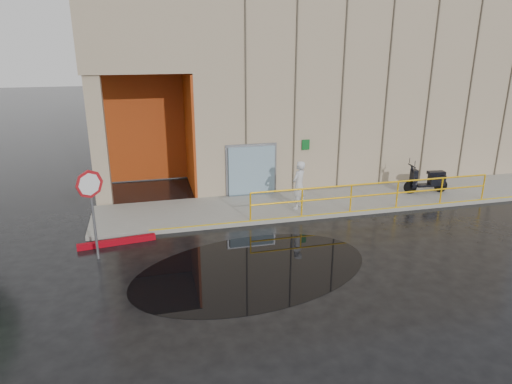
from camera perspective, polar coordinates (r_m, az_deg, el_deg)
The scene contains 9 objects.
ground at distance 13.50m, azimuth 4.50°, elevation -8.74°, with size 120.00×120.00×0.00m, color black.
sidewalk at distance 18.74m, azimuth 11.84°, elevation -0.94°, with size 20.00×3.00×0.15m, color gray.
building at distance 24.19m, azimuth 8.20°, elevation 13.57°, with size 20.00×10.17×8.00m.
guardrail at distance 17.53m, azimuth 14.58°, elevation -0.41°, with size 9.56×0.06×1.03m.
person at distance 16.98m, azimuth 5.37°, elevation 0.87°, with size 0.66×0.44×1.82m, color silver.
scooter at distance 20.01m, azimuth 20.67°, elevation 2.20°, with size 1.90×0.79×1.45m.
stop_sign at distance 13.69m, azimuth -19.94°, elevation -0.44°, with size 0.71×0.49×2.74m.
red_curb at distance 15.18m, azimuth -16.97°, elevation -5.98°, with size 2.40×0.18×0.18m, color #94030E.
puddle at distance 13.07m, azimuth -0.42°, elevation -9.63°, with size 6.98×4.29×0.01m, color black.
Camera 1 is at (-3.90, -11.38, 6.13)m, focal length 32.00 mm.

